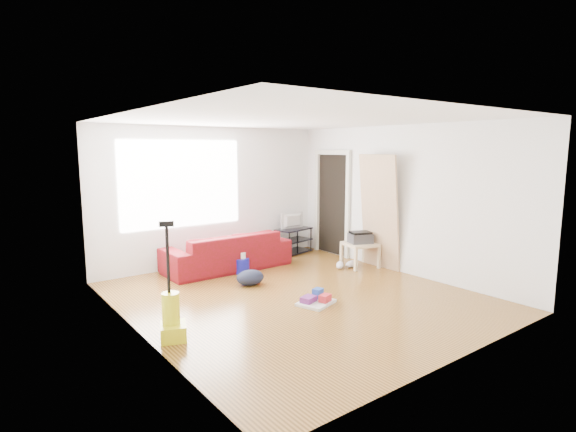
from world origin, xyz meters
TOP-DOWN VIEW (x-y plane):
  - room at (0.07, 0.15)m, footprint 4.51×5.01m
  - sofa at (-0.04, 1.95)m, footprint 2.22×0.87m
  - tv_stand at (1.65, 2.22)m, footprint 0.81×0.56m
  - tv at (1.65, 2.22)m, footprint 0.55×0.07m
  - side_table at (1.95, 0.65)m, footprint 0.64×0.64m
  - printer at (1.95, 0.65)m, footprint 0.47×0.42m
  - bucket at (0.02, 1.55)m, footprint 0.30×0.30m
  - toilet_paper at (0.03, 1.55)m, footprint 0.11×0.11m
  - cleaning_tray at (0.03, -0.38)m, footprint 0.58×0.52m
  - backpack at (-0.24, 0.88)m, footprint 0.48×0.41m
  - sneakers at (1.67, 0.73)m, footprint 0.53×0.30m
  - vacuum at (-2.00, -0.29)m, footprint 0.37×0.39m
  - door_panel at (2.13, 0.38)m, footprint 0.25×0.81m

SIDE VIEW (x-z plane):
  - sofa at x=-0.04m, z-range -0.32..0.32m
  - bucket at x=0.02m, z-range -0.13..0.13m
  - backpack at x=-0.24m, z-range -0.12..0.12m
  - door_panel at x=2.13m, z-range -1.01..1.01m
  - cleaning_tray at x=0.03m, z-range -0.03..0.14m
  - sneakers at x=1.67m, z-range 0.00..0.12m
  - toilet_paper at x=0.03m, z-range 0.13..0.23m
  - vacuum at x=-2.00m, z-range -0.42..0.91m
  - tv_stand at x=1.65m, z-range 0.01..0.52m
  - side_table at x=1.95m, z-range 0.15..0.58m
  - printer at x=1.95m, z-range 0.43..0.64m
  - tv at x=1.65m, z-range 0.51..0.82m
  - room at x=0.07m, z-range 0.00..2.51m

